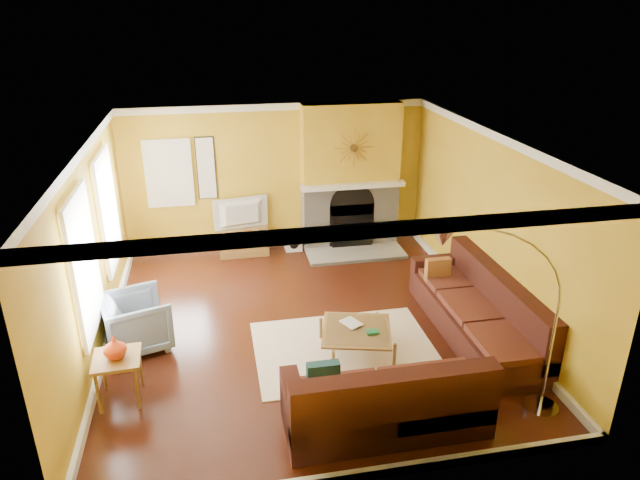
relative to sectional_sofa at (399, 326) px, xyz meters
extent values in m
cube|color=#4D1E10|center=(-1.08, 0.98, -0.46)|extent=(5.50, 6.00, 0.02)
cube|color=white|center=(-1.08, 0.98, 2.26)|extent=(5.50, 6.00, 0.02)
cube|color=gold|center=(-1.08, 3.99, 0.90)|extent=(5.50, 0.02, 2.70)
cube|color=gold|center=(-1.08, -2.03, 0.90)|extent=(5.50, 0.02, 2.70)
cube|color=gold|center=(-3.84, 0.98, 0.90)|extent=(0.02, 6.00, 2.70)
cube|color=gold|center=(1.68, 0.98, 0.90)|extent=(0.02, 6.00, 2.70)
cube|color=white|center=(-3.80, 2.28, 1.05)|extent=(0.06, 1.22, 1.72)
cube|color=white|center=(-3.80, 0.38, 1.05)|extent=(0.06, 1.22, 1.72)
cube|color=white|center=(-2.98, 3.94, 1.10)|extent=(0.82, 0.06, 1.22)
cube|color=white|center=(-2.33, 3.95, 1.15)|extent=(0.34, 0.04, 1.14)
cube|color=white|center=(0.27, 3.54, 0.80)|extent=(1.92, 0.22, 0.08)
cube|color=#9E9B96|center=(0.27, 3.23, -0.42)|extent=(1.80, 0.70, 0.06)
cube|color=beige|center=(-0.66, 0.26, -0.44)|extent=(2.40, 1.80, 0.02)
cube|color=olive|center=(-1.76, 3.70, -0.20)|extent=(0.90, 0.40, 0.49)
imported|color=black|center=(-1.76, 3.70, 0.33)|extent=(1.01, 0.31, 0.58)
cube|color=white|center=(-0.83, 3.74, -0.30)|extent=(0.30, 0.30, 0.30)
imported|color=gray|center=(-3.38, 0.87, -0.07)|extent=(1.05, 1.03, 0.77)
imported|color=red|center=(-3.47, -0.25, 0.27)|extent=(0.34, 0.34, 0.27)
imported|color=white|center=(-0.65, 0.27, -0.08)|extent=(0.31, 0.34, 0.03)
camera|label=1|loc=(-2.23, -6.08, 3.90)|focal=32.00mm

